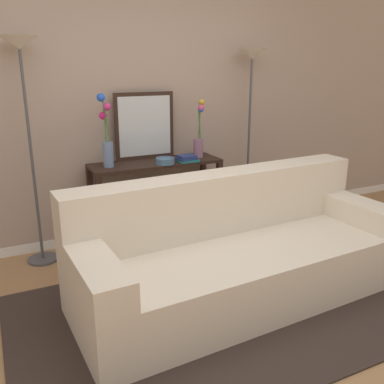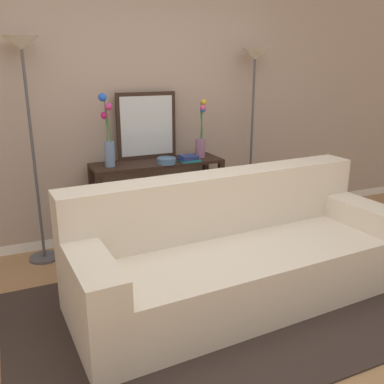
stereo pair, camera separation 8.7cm
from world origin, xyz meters
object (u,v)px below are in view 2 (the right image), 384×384
Objects in this scene: floor_lamp_left at (26,89)px; vase_short_flowers at (201,136)px; couch at (236,256)px; book_row_under_console at (122,241)px; console_table at (158,187)px; book_stack at (189,159)px; fruit_bowl at (166,161)px; floor_lamp_right at (254,89)px; vase_tall_flowers at (108,138)px; wall_mirror at (147,126)px.

floor_lamp_left reaches higher than vase_short_flowers.
couch is 9.12× the size of book_row_under_console.
couch is 1.40m from vase_short_flowers.
console_table is 0.40m from book_stack.
book_stack is at bearing -146.04° from vase_short_flowers.
floor_lamp_left reaches higher than fruit_bowl.
book_stack is at bearing -168.13° from floor_lamp_right.
floor_lamp_left is at bearing 173.01° from book_stack.
console_table is 6.10× the size of book_stack.
couch is 1.32× the size of floor_lamp_left.
console_table is at bearing 1.65° from vase_tall_flowers.
book_row_under_console is at bearing -153.80° from wall_mirror.
floor_lamp_right reaches higher than book_row_under_console.
vase_tall_flowers is at bearing -4.87° from floor_lamp_left.
vase_short_flowers is (0.90, 0.01, -0.05)m from vase_tall_flowers.
floor_lamp_left is at bearing 175.13° from vase_tall_flowers.
vase_short_flowers reaches higher than fruit_bowl.
console_table is 1.41m from floor_lamp_left.
couch is 1.33m from book_row_under_console.
book_stack is at bearing -11.05° from book_row_under_console.
couch is 14.37× the size of fruit_bowl.
vase_tall_flowers is at bearing 167.23° from fruit_bowl.
floor_lamp_left is 2.11m from floor_lamp_right.
book_row_under_console is at bearing -3.25° from floor_lamp_left.
couch is 1.86m from floor_lamp_right.
vase_short_flowers reaches higher than book_stack.
floor_lamp_left is 2.95× the size of vase_tall_flowers.
vase_short_flowers is at bearing -1.49° from floor_lamp_left.
book_stack is (-0.18, -0.12, -0.18)m from vase_short_flowers.
couch is at bearing -44.69° from floor_lamp_left.
couch is at bearing -81.15° from wall_mirror.
couch is 12.38× the size of book_stack.
wall_mirror reaches higher than console_table.
floor_lamp_left is (-1.24, 1.22, 1.15)m from couch.
fruit_bowl reaches higher than console_table.
book_row_under_console is at bearing 168.95° from book_stack.
fruit_bowl is at bearing -12.77° from vase_tall_flowers.
console_table is at bearing -2.13° from floor_lamp_left.
floor_lamp_right is 9.03× the size of book_stack.
floor_lamp_left is 1.04× the size of floor_lamp_right.
console_table is (-0.17, 1.18, 0.23)m from couch.
fruit_bowl is at bearing -170.66° from floor_lamp_right.
couch is at bearing -125.39° from floor_lamp_right.
book_row_under_console is at bearing 9.00° from vase_tall_flowers.
couch is 1.18m from fruit_bowl.
book_stack is 0.74× the size of book_row_under_console.
vase_short_flowers is 0.46m from fruit_bowl.
fruit_bowl is at bearing -8.42° from floor_lamp_left.
wall_mirror is at bearing 26.20° from book_row_under_console.
console_table is 0.65× the size of floor_lamp_left.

